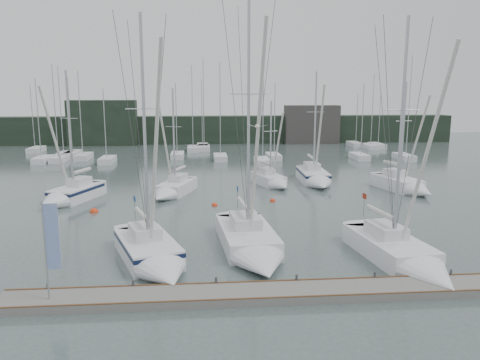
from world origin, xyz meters
The scene contains 20 objects.
ground centered at (0.00, 0.00, 0.00)m, with size 160.00×160.00×0.00m, color #465554.
dock centered at (0.00, -5.00, 0.20)m, with size 24.00×2.00×0.40m, color slate.
far_treeline centered at (0.00, 62.00, 2.50)m, with size 90.00×4.00×5.00m, color black.
far_building_left centered at (-20.00, 60.00, 4.00)m, with size 12.00×3.00×8.00m, color black.
far_building_right centered at (18.00, 60.00, 3.50)m, with size 10.00×3.00×7.00m, color #3E3B39.
mast_forest centered at (-1.61, 44.55, 0.48)m, with size 58.11×22.81×14.85m.
sailboat_near_left centered at (-5.31, -0.66, 0.59)m, with size 5.47×8.82×14.70m.
sailboat_near_center centered at (0.35, 0.47, 0.55)m, with size 3.90×10.34×16.14m.
sailboat_near_right centered at (8.63, -2.03, 0.55)m, with size 4.07×9.70×14.60m.
sailboat_mid_a centered at (-14.32, 15.37, 0.61)m, with size 5.04×7.89×12.18m.
sailboat_mid_b centered at (-5.44, 17.28, 0.52)m, with size 4.53×7.52×10.63m.
sailboat_mid_c centered at (4.76, 20.83, 0.51)m, with size 3.78×6.33×9.30m.
sailboat_mid_d centered at (9.35, 21.71, 0.61)m, with size 3.02×8.90×12.51m.
sailboat_mid_e centered at (17.16, 17.08, 0.57)m, with size 4.24×7.89×11.33m.
buoy_a centered at (-0.54, 9.71, 0.00)m, with size 0.65×0.65×0.65m, color red.
buoy_b centered at (3.67, 14.43, 0.00)m, with size 0.50×0.50×0.50m, color red.
buoy_c centered at (-11.34, 11.92, 0.00)m, with size 0.68×0.68×0.68m, color red.
dock_banner centered at (-9.37, -5.18, 3.09)m, with size 0.69×0.09×4.55m.
seagull centered at (0.38, -0.74, 7.80)m, with size 1.08×0.53×0.22m.
buoy_d centered at (-1.53, 13.28, 0.00)m, with size 0.51×0.51×0.51m, color red.
Camera 1 is at (-2.67, -25.60, 9.67)m, focal length 35.00 mm.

